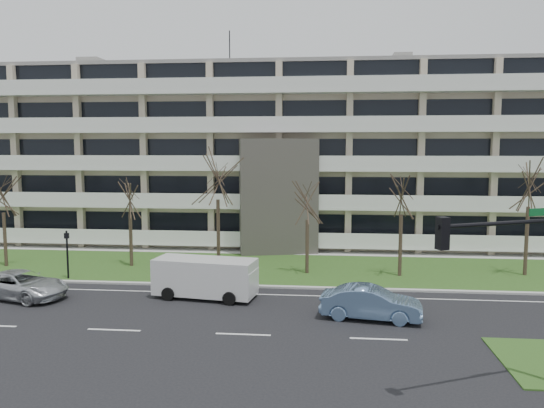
# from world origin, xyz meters

# --- Properties ---
(ground) EXTENTS (160.00, 160.00, 0.00)m
(ground) POSITION_xyz_m (0.00, 0.00, 0.00)
(ground) COLOR black
(ground) RESTS_ON ground
(grass_verge) EXTENTS (90.00, 10.00, 0.06)m
(grass_verge) POSITION_xyz_m (0.00, 13.00, 0.03)
(grass_verge) COLOR #2B4617
(grass_verge) RESTS_ON ground
(curb) EXTENTS (90.00, 0.35, 0.12)m
(curb) POSITION_xyz_m (0.00, 8.00, 0.06)
(curb) COLOR #B2B2AD
(curb) RESTS_ON ground
(sidewalk) EXTENTS (90.00, 2.00, 0.08)m
(sidewalk) POSITION_xyz_m (0.00, 18.50, 0.04)
(sidewalk) COLOR #B2B2AD
(sidewalk) RESTS_ON ground
(lane_edge_line) EXTENTS (90.00, 0.12, 0.01)m
(lane_edge_line) POSITION_xyz_m (0.00, 6.50, 0.01)
(lane_edge_line) COLOR white
(lane_edge_line) RESTS_ON ground
(apartment_building) EXTENTS (60.50, 15.10, 18.75)m
(apartment_building) POSITION_xyz_m (-0.01, 25.32, 7.61)
(apartment_building) COLOR #BDAD93
(apartment_building) RESTS_ON ground
(silver_pickup) EXTENTS (5.88, 3.78, 1.51)m
(silver_pickup) POSITION_xyz_m (-13.17, 4.51, 0.75)
(silver_pickup) COLOR silver
(silver_pickup) RESTS_ON ground
(blue_sedan) EXTENTS (5.10, 2.46, 1.61)m
(blue_sedan) POSITION_xyz_m (5.89, 2.73, 0.81)
(blue_sedan) COLOR #6C8FBB
(blue_sedan) RESTS_ON ground
(white_van) EXTENTS (5.88, 2.96, 2.18)m
(white_van) POSITION_xyz_m (-2.91, 5.60, 1.31)
(white_van) COLOR silver
(white_van) RESTS_ON ground
(traffic_signal) EXTENTS (5.03, 2.55, 6.35)m
(traffic_signal) POSITION_xyz_m (10.23, -4.67, 4.11)
(traffic_signal) COLOR black
(traffic_signal) RESTS_ON ground
(pedestrian_signal) EXTENTS (0.34, 0.30, 3.11)m
(pedestrian_signal) POSITION_xyz_m (-12.58, 8.81, 1.98)
(pedestrian_signal) COLOR black
(pedestrian_signal) RESTS_ON ground
(tree_1) EXTENTS (3.41, 3.41, 6.83)m
(tree_1) POSITION_xyz_m (-18.59, 11.75, 5.31)
(tree_1) COLOR #382B21
(tree_1) RESTS_ON ground
(tree_2) EXTENTS (3.27, 3.27, 6.55)m
(tree_2) POSITION_xyz_m (-9.86, 12.68, 5.09)
(tree_2) COLOR #382B21
(tree_2) RESTS_ON ground
(tree_3) EXTENTS (4.30, 4.30, 8.60)m
(tree_3) POSITION_xyz_m (-3.59, 12.42, 6.69)
(tree_3) COLOR #382B21
(tree_3) RESTS_ON ground
(tree_4) EXTENTS (3.23, 3.23, 6.45)m
(tree_4) POSITION_xyz_m (2.50, 11.73, 5.01)
(tree_4) COLOR #382B21
(tree_4) RESTS_ON ground
(tree_5) EXTENTS (3.61, 3.61, 7.23)m
(tree_5) POSITION_xyz_m (8.51, 11.55, 5.62)
(tree_5) COLOR #382B21
(tree_5) RESTS_ON ground
(tree_6) EXTENTS (4.06, 4.06, 8.11)m
(tree_6) POSITION_xyz_m (16.67, 12.52, 6.31)
(tree_6) COLOR #382B21
(tree_6) RESTS_ON ground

